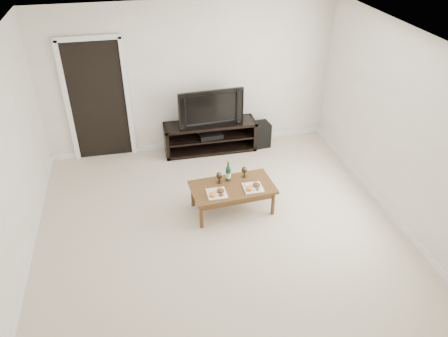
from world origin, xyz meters
TOP-DOWN VIEW (x-y plane):
  - floor at (0.00, 0.00)m, footprint 5.50×5.50m
  - back_wall at (0.00, 2.77)m, footprint 5.00×0.04m
  - ceiling at (0.00, 0.00)m, footprint 5.00×5.50m
  - doorway at (-1.55, 2.73)m, footprint 0.90×0.02m
  - media_console at (0.29, 2.50)m, footprint 1.63×0.45m
  - television at (0.29, 2.50)m, footprint 1.14×0.22m
  - av_receiver at (0.30, 2.48)m, footprint 0.42×0.33m
  - subwoofer at (1.23, 2.48)m, footprint 0.33×0.33m
  - coffee_table at (0.28, 0.70)m, footprint 1.23×0.73m
  - plate_left at (0.02, 0.56)m, footprint 0.27×0.27m
  - plate_right at (0.55, 0.59)m, footprint 0.27×0.27m
  - wine_bottle at (0.26, 0.87)m, footprint 0.07×0.07m
  - goblet_left at (0.11, 0.84)m, footprint 0.09×0.09m
  - goblet_right at (0.51, 0.90)m, footprint 0.09×0.09m

SIDE VIEW (x-z plane):
  - floor at x=0.00m, z-range 0.00..0.00m
  - coffee_table at x=0.28m, z-range 0.00..0.42m
  - subwoofer at x=1.23m, z-range 0.00..0.45m
  - media_console at x=0.29m, z-range 0.00..0.55m
  - av_receiver at x=0.30m, z-range 0.29..0.36m
  - plate_left at x=0.02m, z-range 0.42..0.49m
  - plate_right at x=0.55m, z-range 0.42..0.49m
  - goblet_left at x=0.11m, z-range 0.42..0.59m
  - goblet_right at x=0.51m, z-range 0.42..0.59m
  - wine_bottle at x=0.26m, z-range 0.42..0.77m
  - television at x=0.29m, z-range 0.55..1.20m
  - doorway at x=-1.55m, z-range 0.00..2.05m
  - back_wall at x=0.00m, z-range 0.00..2.60m
  - ceiling at x=0.00m, z-range 2.60..2.64m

